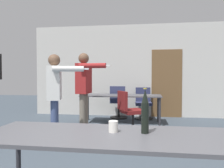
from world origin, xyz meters
The scene contains 10 objects.
back_wall centered at (0.03, 5.33, 1.41)m, with size 6.17×0.12×2.84m.
conference_table_near centered at (0.21, 0.27, 0.69)m, with size 2.33×0.76×0.75m.
conference_table_far centered at (-0.18, 4.19, 0.68)m, with size 2.07×0.75×0.75m.
person_right_polo centered at (-1.23, 2.37, 1.00)m, with size 0.85×0.58×1.65m.
person_near_casual centered at (-0.91, 3.26, 1.06)m, with size 0.79×0.69×1.76m.
office_chair_near_pushed centered at (0.10, 3.39, 0.42)m, with size 0.67×0.64×0.91m.
office_chair_side_rolled centered at (-0.32, 4.84, 0.46)m, with size 0.52×0.56×0.96m.
office_chair_mid_tucked centered at (0.40, 4.93, 0.42)m, with size 0.52×0.56×0.90m.
beer_bottle centered at (0.41, 0.35, 0.93)m, with size 0.06×0.06×0.38m.
drink_cup centered at (0.15, 0.35, 0.80)m, with size 0.08×0.08×0.10m.
Camera 1 is at (0.40, -1.50, 1.22)m, focal length 35.00 mm.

